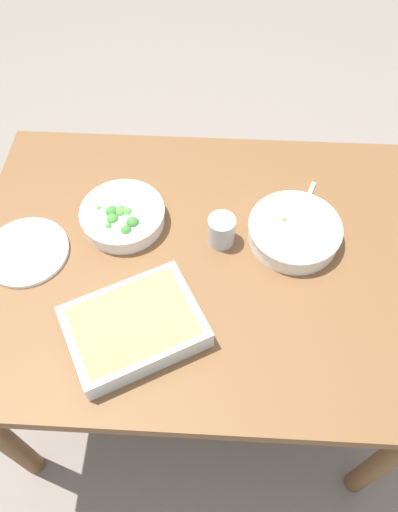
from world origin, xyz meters
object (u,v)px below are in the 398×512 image
baking_dish (134,326)px  stew_bowl (294,231)px  drink_cup (221,231)px  side_plate (26,252)px  spoon_by_stew (303,210)px  broccoli_bowl (123,215)px

baking_dish → stew_bowl: bearing=37.8°
drink_cup → side_plate: drink_cup is taller
drink_cup → spoon_by_stew: (0.23, 0.11, -0.03)m
baking_dish → broccoli_bowl: bearing=102.7°
broccoli_bowl → stew_bowl: bearing=-3.7°
stew_bowl → drink_cup: 0.19m
stew_bowl → drink_cup: (-0.19, -0.02, 0.01)m
broccoli_bowl → baking_dish: size_ratio=0.62×
broccoli_bowl → spoon_by_stew: size_ratio=1.34×
broccoli_bowl → spoon_by_stew: 0.50m
baking_dish → spoon_by_stew: baking_dish is taller
stew_bowl → side_plate: 0.70m
stew_bowl → drink_cup: size_ratio=2.89×
broccoli_bowl → side_plate: broccoli_bowl is taller
drink_cup → stew_bowl: bearing=5.1°
broccoli_bowl → drink_cup: bearing=-10.0°
drink_cup → side_plate: (-0.51, -0.07, -0.03)m
stew_bowl → baking_dish: baking_dish is taller
baking_dish → side_plate: baking_dish is taller
broccoli_bowl → baking_dish: broccoli_bowl is taller
broccoli_bowl → drink_cup: 0.27m
stew_bowl → side_plate: size_ratio=1.12×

